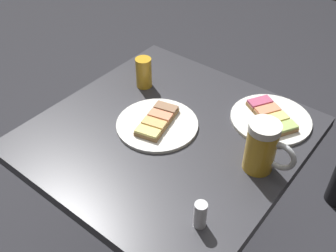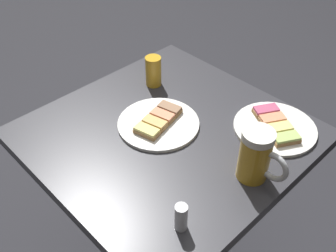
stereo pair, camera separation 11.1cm
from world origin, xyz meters
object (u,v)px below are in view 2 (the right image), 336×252
beer_glass_small (153,71)px  salt_shaker (181,217)px  plate_far (275,127)px  beer_mug (257,156)px  plate_near (159,122)px

beer_glass_small → salt_shaker: size_ratio=1.40×
plate_far → salt_shaker: size_ratio=3.29×
salt_shaker → beer_mug: bearing=85.3°
plate_near → salt_shaker: salt_shaker is taller
beer_mug → plate_far: bearing=108.6°
plate_far → beer_mug: (0.07, -0.19, 0.06)m
plate_near → beer_mug: beer_mug is taller
plate_near → beer_mug: 0.32m
plate_near → plate_far: bearing=42.5°
plate_far → beer_glass_small: size_ratio=2.35×
beer_mug → plate_near: bearing=-173.8°
plate_far → salt_shaker: bearing=-84.0°
plate_near → beer_glass_small: bearing=141.3°
plate_far → beer_glass_small: bearing=-166.9°
beer_glass_small → plate_near: bearing=-38.7°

